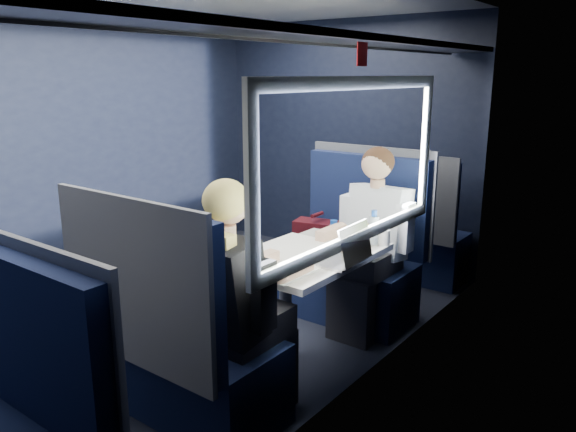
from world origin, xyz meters
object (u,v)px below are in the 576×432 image
Objects in this scene: seat_bay_far at (179,348)px; man at (371,233)px; seat_bay_near at (350,260)px; table at (305,265)px; laptop at (346,252)px; woman at (235,292)px; bottle_small at (374,229)px; seat_row_front at (406,235)px; cup at (384,237)px.

man reaches higher than seat_bay_far.
seat_bay_far is (0.01, -1.75, -0.01)m from seat_bay_near.
table is 3.06× the size of laptop.
woman is 1.13m from bottle_small.
seat_row_front is 11.88× the size of cup.
seat_bay_far is at bearing -89.57° from seat_bay_near.
seat_bay_far is at bearing -146.18° from woman.
man is at bearing 131.64° from cup.
seat_bay_far is 3.85× the size of laptop.
bottle_small is at bearing 97.80° from laptop.
seat_bay_near is at bearing 99.46° from woman.
seat_bay_near is 0.92m from seat_row_front.
man is (0.07, 0.70, 0.06)m from table.
seat_bay_far is 1.09× the size of seat_row_front.
table is 0.50m from bottle_small.
laptop is at bearing 60.71° from seat_bay_far.
seat_row_front is at bearing 90.00° from seat_bay_far.
woman reaches higher than table.
laptop is (0.23, -0.72, 0.09)m from man.
woman is at bearing -84.30° from seat_row_front.
seat_bay_near is 0.76m from bottle_small.
woman is 1.17m from cup.
woman is at bearing -84.55° from table.
laptop reaches higher than cup.
seat_bay_near is at bearing 138.81° from cup.
man is 0.35m from cup.
seat_bay_far is at bearing -108.12° from bottle_small.
bottle_small is (0.17, 1.12, 0.11)m from woman.
laptop is (0.23, 0.69, 0.08)m from woman.
seat_bay_far is at bearing -90.00° from seat_row_front.
cup is (0.00, 0.46, -0.02)m from laptop.
seat_bay_near is 3.85× the size of laptop.
table is 0.33m from laptop.
laptop is at bearing 71.55° from woman.
table is 0.86× the size of seat_row_front.
table is at bearing -120.16° from bottle_small.
seat_row_front is 1.49m from cup.
table is 0.76× the size of man.
table is at bearing -84.20° from seat_row_front.
bottle_small is (0.42, -1.39, 0.43)m from seat_row_front.
bottle_small is at bearing 71.88° from seat_bay_far.
seat_row_front is at bearing 89.18° from seat_bay_near.
table is 4.50× the size of bottle_small.
seat_bay_far is at bearing -119.29° from laptop.
cup is (0.49, -0.43, 0.37)m from seat_bay_near.
seat_bay_far is at bearing -99.03° from man.
table is 0.79× the size of seat_bay_far.
laptop is at bearing -90.11° from cup.
seat_bay_near is 0.95× the size of man.
seat_bay_far is 5.67× the size of bottle_small.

